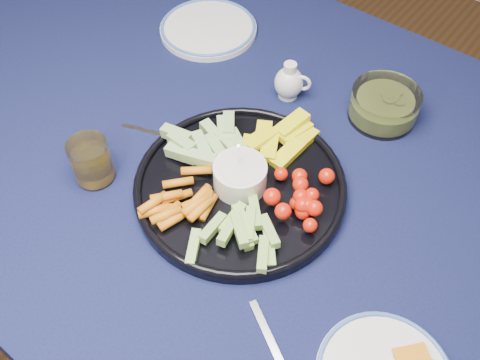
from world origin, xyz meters
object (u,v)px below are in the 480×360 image
Objects in this scene: dining_table at (249,179)px; creamer_pitcher at (289,82)px; juice_tumbler at (92,163)px; pickle_bowl at (384,106)px; crudite_platter at (239,182)px; side_plate_extra at (208,28)px.

creamer_pitcher reaches higher than dining_table.
juice_tumbler reaches higher than creamer_pitcher.
juice_tumbler is (-0.34, -0.46, 0.01)m from pickle_bowl.
pickle_bowl is (0.15, 0.24, 0.12)m from dining_table.
juice_tumbler is at bearing -148.87° from crudite_platter.
creamer_pitcher is 0.28m from side_plate_extra.
pickle_bowl is 0.57m from juice_tumbler.
juice_tumbler is at bearing -129.74° from dining_table.
pickle_bowl reaches higher than side_plate_extra.
juice_tumbler is at bearing -75.77° from side_plate_extra.
juice_tumbler is (-0.16, -0.40, 0.00)m from creamer_pitcher.
pickle_bowl is 0.46m from side_plate_extra.
dining_table is 0.22m from creamer_pitcher.
crudite_platter is (0.04, -0.09, 0.11)m from dining_table.
crudite_platter reaches higher than side_plate_extra.
dining_table is at bearing -80.21° from creamer_pitcher.
side_plate_extra is (-0.46, -0.00, -0.02)m from pickle_bowl.
juice_tumbler is at bearing -126.33° from pickle_bowl.
crudite_platter reaches higher than creamer_pitcher.
creamer_pitcher is at bearing 68.54° from juice_tumbler.
dining_table is 0.40m from side_plate_extra.
juice_tumbler is at bearing -111.46° from creamer_pitcher.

